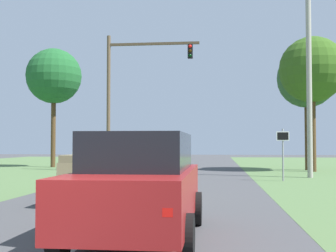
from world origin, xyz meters
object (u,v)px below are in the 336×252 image
crossing_suv_far (107,156)px  utility_pole_right (309,79)px  keep_moving_sign (283,148)px  red_suv_near (140,183)px  traffic_light (129,84)px  extra_tree_1 (54,77)px  oak_tree_right (307,79)px  pickup_truck_lead (112,169)px  extra_tree_2 (312,70)px

crossing_suv_far → utility_pole_right: size_ratio=0.43×
keep_moving_sign → red_suv_near: bearing=-108.3°
traffic_light → crossing_suv_far: (-1.67, 1.05, -4.70)m
red_suv_near → extra_tree_1: extra_tree_1 is taller
oak_tree_right → pickup_truck_lead: bearing=-118.4°
oak_tree_right → utility_pole_right: bearing=-99.9°
oak_tree_right → red_suv_near: bearing=-107.9°
utility_pole_right → pickup_truck_lead: bearing=-128.5°
red_suv_near → traffic_light: 21.62m
extra_tree_2 → crossing_suv_far: bearing=179.9°
traffic_light → utility_pole_right: bearing=-22.8°
extra_tree_1 → crossing_suv_far: bearing=-36.0°
crossing_suv_far → extra_tree_1: (-5.16, 3.75, 6.01)m
utility_pole_right → extra_tree_2: size_ratio=1.19×
utility_pole_right → red_suv_near: bearing=-111.2°
traffic_light → utility_pole_right: 11.45m
pickup_truck_lead → crossing_suv_far: (-4.01, 15.81, 0.00)m
red_suv_near → extra_tree_2: extra_tree_2 is taller
oak_tree_right → utility_pole_right: 7.34m
traffic_light → extra_tree_2: size_ratio=1.02×
traffic_light → pickup_truck_lead: bearing=-81.0°
red_suv_near → traffic_light: bearing=101.6°
keep_moving_sign → extra_tree_1: (-15.64, 11.70, 5.38)m
extra_tree_1 → extra_tree_2: (18.66, -3.77, -0.43)m
pickup_truck_lead → oak_tree_right: (9.45, 17.48, 5.26)m
red_suv_near → extra_tree_1: (-11.08, 25.48, 5.95)m
keep_moving_sign → utility_pole_right: 4.68m
pickup_truck_lead → red_suv_near: bearing=-72.2°
red_suv_near → oak_tree_right: size_ratio=0.60×
keep_moving_sign → utility_pole_right: bearing=54.7°
crossing_suv_far → extra_tree_2: bearing=-0.1°
red_suv_near → keep_moving_sign: (4.57, 13.79, 0.57)m
traffic_light → oak_tree_right: (11.79, 2.72, 0.56)m
red_suv_near → oak_tree_right: (7.55, 23.40, 5.20)m
utility_pole_right → extra_tree_2: utility_pole_right is taller
keep_moving_sign → utility_pole_right: size_ratio=0.24×
traffic_light → red_suv_near: bearing=-78.4°
crossing_suv_far → extra_tree_2: extra_tree_2 is taller
traffic_light → oak_tree_right: traffic_light is taller
red_suv_near → pickup_truck_lead: red_suv_near is taller
keep_moving_sign → crossing_suv_far: size_ratio=0.56×
keep_moving_sign → traffic_light: bearing=142.0°
oak_tree_right → extra_tree_1: bearing=173.6°
extra_tree_1 → extra_tree_2: size_ratio=1.05×
oak_tree_right → utility_pole_right: (-1.25, -7.16, -1.04)m
red_suv_near → crossing_suv_far: size_ratio=1.12×
pickup_truck_lead → extra_tree_2: (9.48, 15.79, 5.59)m
pickup_truck_lead → extra_tree_2: size_ratio=0.64×
red_suv_near → utility_pole_right: 17.91m
crossing_suv_far → utility_pole_right: 14.04m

